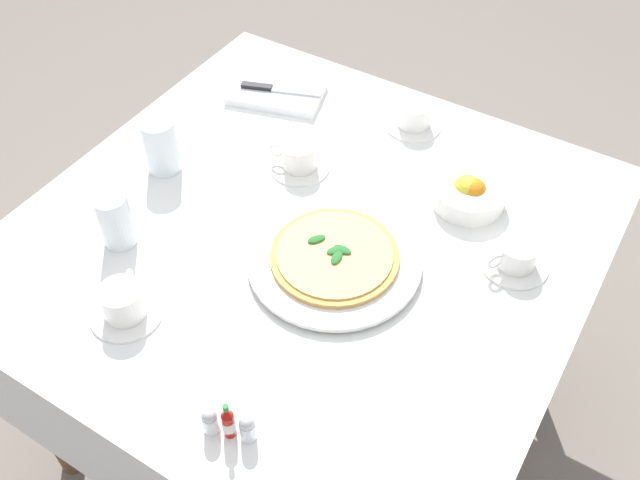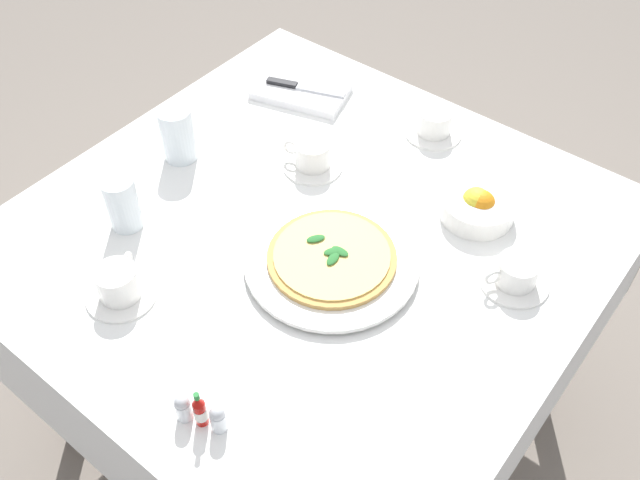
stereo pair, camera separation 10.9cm
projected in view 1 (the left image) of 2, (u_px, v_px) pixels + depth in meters
The scene contains 16 objects.
ground_plane at pixel (310, 413), 1.92m from camera, with size 8.00×8.00×0.00m, color slate.
dining_table at pixel (307, 274), 1.49m from camera, with size 1.08×1.08×0.72m.
pizza_plate at pixel (335, 260), 1.32m from camera, with size 0.33×0.33×0.02m.
pizza at pixel (335, 255), 1.31m from camera, with size 0.24×0.24×0.02m.
coffee_cup_left_edge at pixel (414, 116), 1.60m from camera, with size 0.13×0.13×0.06m.
coffee_cup_center_back at pixel (299, 157), 1.50m from camera, with size 0.13×0.13×0.06m.
coffee_cup_far_right at pixel (516, 256), 1.31m from camera, with size 0.13×0.13×0.06m.
coffee_cup_far_left at pixel (124, 303), 1.23m from camera, with size 0.13×0.13×0.07m.
water_glass_near_right at pixel (116, 223), 1.34m from camera, with size 0.06×0.06×0.12m.
water_glass_right_edge at pixel (162, 148), 1.48m from camera, with size 0.07×0.07×0.12m.
napkin_folded at pixel (276, 94), 1.69m from camera, with size 0.25×0.19×0.02m.
dinner_knife at pixel (277, 89), 1.68m from camera, with size 0.19×0.09×0.01m.
citrus_bowl at pixel (469, 193), 1.43m from camera, with size 0.15×0.15×0.07m.
hot_sauce_bottle at pixel (228, 422), 1.07m from camera, with size 0.02×0.02×0.08m.
salt_shaker at pixel (248, 429), 1.07m from camera, with size 0.03×0.03×0.06m.
pepper_shaker at pixel (210, 421), 1.08m from camera, with size 0.03×0.03×0.06m.
Camera 1 is at (0.53, -0.80, 1.73)m, focal length 39.49 mm.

